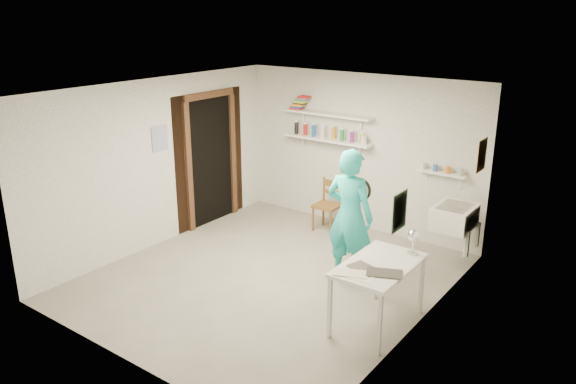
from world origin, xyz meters
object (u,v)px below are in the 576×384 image
Objects in this scene: man at (350,216)px; wall_clock at (360,190)px; belfast_sink at (454,217)px; desk_lamp at (414,235)px; wooden_chair at (327,206)px; work_table at (378,294)px.

man is 0.36m from wall_clock.
belfast_sink is 4.38× the size of desk_lamp.
belfast_sink is 1.49m from desk_lamp.
desk_lamp is (2.09, -1.56, 0.55)m from wooden_chair.
man is 1.04m from desk_lamp.
wall_clock is 1.49m from work_table.
desk_lamp is (0.07, -1.46, 0.25)m from belfast_sink.
wooden_chair is (-2.02, 0.09, -0.30)m from belfast_sink.
man is at bearing 162.09° from desk_lamp.
man reaches higher than wall_clock.
belfast_sink is 2.05m from wooden_chair.
desk_lamp is at bearing -87.23° from belfast_sink.
wooden_chair reaches higher than work_table.
man is at bearing 136.86° from work_table.
work_table is (1.91, -2.00, -0.04)m from wooden_chair.
wall_clock reaches higher than desk_lamp.
man reaches higher than belfast_sink.
belfast_sink is at bearing 92.77° from desk_lamp.
wall_clock is at bearing 151.30° from desk_lamp.
belfast_sink is at bearing -2.79° from wooden_chair.
man is 2.14× the size of wooden_chair.
wall_clock is (-0.92, -0.92, 0.44)m from belfast_sink.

